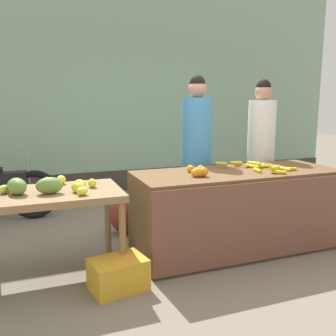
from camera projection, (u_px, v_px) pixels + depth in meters
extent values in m
plane|color=#756B5B|center=(189.00, 254.00, 3.70)|extent=(24.00, 24.00, 0.00)
cube|color=#8CB299|center=(118.00, 87.00, 6.16)|extent=(8.47, 0.20, 3.56)
cube|color=#3F3833|center=(122.00, 181.00, 6.34)|extent=(8.47, 0.04, 0.36)
cube|color=brown|center=(236.00, 210.00, 3.82)|extent=(2.13, 0.80, 0.83)
cube|color=brown|center=(260.00, 222.00, 3.43)|extent=(2.13, 0.03, 0.77)
cube|color=olive|center=(53.00, 195.00, 3.13)|extent=(1.15, 0.74, 0.06)
cylinder|color=olive|center=(123.00, 242.00, 3.08)|extent=(0.06, 0.06, 0.71)
cylinder|color=#89724F|center=(108.00, 220.00, 3.67)|extent=(0.06, 0.06, 0.71)
cylinder|color=yellow|center=(248.00, 165.00, 3.96)|extent=(0.14, 0.11, 0.04)
cylinder|color=yellow|center=(290.00, 169.00, 3.75)|extent=(0.13, 0.07, 0.04)
cylinder|color=gold|center=(274.00, 167.00, 3.86)|extent=(0.16, 0.08, 0.04)
cylinder|color=yellow|center=(279.00, 172.00, 3.58)|extent=(0.13, 0.11, 0.04)
cylinder|color=gold|center=(285.00, 169.00, 3.75)|extent=(0.06, 0.14, 0.04)
cylinder|color=yellow|center=(258.00, 170.00, 3.68)|extent=(0.05, 0.14, 0.04)
cylinder|color=gold|center=(253.00, 166.00, 3.90)|extent=(0.08, 0.15, 0.04)
cylinder|color=gold|center=(265.00, 166.00, 3.91)|extent=(0.16, 0.06, 0.04)
cylinder|color=gold|center=(238.00, 164.00, 4.05)|extent=(0.15, 0.11, 0.04)
cylinder|color=gold|center=(262.00, 166.00, 3.95)|extent=(0.12, 0.11, 0.04)
cylinder|color=gold|center=(235.00, 163.00, 3.93)|extent=(0.13, 0.07, 0.04)
cylinder|color=gold|center=(222.00, 164.00, 3.89)|extent=(0.10, 0.12, 0.04)
cylinder|color=gold|center=(275.00, 168.00, 3.62)|extent=(0.14, 0.09, 0.04)
cylinder|color=yellow|center=(254.00, 163.00, 3.91)|extent=(0.10, 0.15, 0.04)
sphere|color=orange|center=(198.00, 172.00, 3.43)|extent=(0.09, 0.09, 0.09)
sphere|color=orange|center=(190.00, 169.00, 3.66)|extent=(0.07, 0.07, 0.07)
sphere|color=orange|center=(201.00, 169.00, 3.62)|extent=(0.08, 0.08, 0.08)
sphere|color=orange|center=(203.00, 172.00, 3.44)|extent=(0.09, 0.09, 0.09)
sphere|color=orange|center=(195.00, 173.00, 3.43)|extent=(0.08, 0.08, 0.08)
ellipsoid|color=yellow|center=(61.00, 180.00, 3.39)|extent=(0.12, 0.13, 0.08)
ellipsoid|color=#D7D742|center=(4.00, 189.00, 3.04)|extent=(0.12, 0.12, 0.07)
ellipsoid|color=yellow|center=(76.00, 187.00, 3.08)|extent=(0.10, 0.12, 0.09)
ellipsoid|color=#E5C74A|center=(47.00, 181.00, 3.37)|extent=(0.10, 0.12, 0.07)
ellipsoid|color=yellow|center=(82.00, 191.00, 2.98)|extent=(0.12, 0.12, 0.07)
ellipsoid|color=yellow|center=(13.00, 185.00, 3.16)|extent=(0.13, 0.14, 0.09)
ellipsoid|color=yellow|center=(81.00, 187.00, 3.08)|extent=(0.12, 0.12, 0.09)
ellipsoid|color=yellow|center=(80.00, 184.00, 3.23)|extent=(0.14, 0.14, 0.08)
ellipsoid|color=#D2D142|center=(92.00, 183.00, 3.26)|extent=(0.09, 0.11, 0.08)
ellipsoid|color=olive|center=(49.00, 186.00, 3.03)|extent=(0.22, 0.14, 0.14)
ellipsoid|color=olive|center=(17.00, 186.00, 3.01)|extent=(0.21, 0.26, 0.14)
cylinder|color=#33333D|center=(196.00, 201.00, 4.37)|extent=(0.29, 0.29, 0.71)
cylinder|color=#3F8CCC|center=(197.00, 136.00, 4.23)|extent=(0.34, 0.34, 0.87)
sphere|color=tan|center=(197.00, 89.00, 4.13)|extent=(0.21, 0.21, 0.21)
sphere|color=black|center=(197.00, 83.00, 4.12)|extent=(0.18, 0.18, 0.18)
cylinder|color=#33333D|center=(259.00, 195.00, 4.70)|extent=(0.29, 0.29, 0.70)
cylinder|color=white|center=(261.00, 135.00, 4.56)|extent=(0.34, 0.34, 0.85)
sphere|color=tan|center=(263.00, 92.00, 4.47)|extent=(0.21, 0.21, 0.21)
sphere|color=black|center=(264.00, 87.00, 4.46)|extent=(0.18, 0.18, 0.18)
torus|color=black|center=(34.00, 195.00, 4.80)|extent=(0.65, 0.09, 0.65)
cylinder|color=gray|center=(28.00, 169.00, 4.72)|extent=(0.04, 0.04, 0.40)
cube|color=gold|center=(118.00, 274.00, 3.00)|extent=(0.49, 0.39, 0.26)
ellipsoid|color=maroon|center=(125.00, 214.00, 4.25)|extent=(0.39, 0.34, 0.47)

